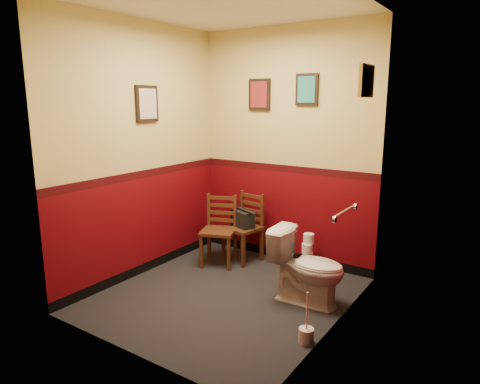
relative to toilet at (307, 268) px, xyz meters
The scene contains 17 objects.
floor 0.86m from the toilet, 156.42° to the right, with size 2.20×2.40×0.00m, color black.
ceiling 2.48m from the toilet, 156.42° to the right, with size 2.20×2.40×0.00m, color silver.
wall_back 1.52m from the toilet, 129.10° to the left, with size 2.20×2.70×0.00m, color #53050C.
wall_front 1.95m from the toilet, 115.43° to the right, with size 2.20×2.70×0.00m, color #53050C.
wall_left 2.10m from the toilet, behind, with size 2.40×2.70×0.00m, color #53050C.
wall_right 1.12m from the toilet, 39.58° to the right, with size 2.40×2.70×0.00m, color #53050C.
grab_bar 0.70m from the toilet, 10.41° to the right, with size 0.05×0.56×0.06m.
framed_print_back_a 2.11m from the toilet, 141.04° to the left, with size 0.28×0.04×0.36m.
framed_print_back_b 1.92m from the toilet, 118.51° to the left, with size 0.26×0.04×0.34m.
framed_print_left 2.35m from the toilet, behind, with size 0.04×0.30×0.38m.
framed_print_right 1.76m from the toilet, 38.49° to the left, with size 0.04×0.34×0.28m.
toilet is the anchor object (origin of this frame).
toilet_brush 0.76m from the toilet, 65.12° to the right, with size 0.12×0.12×0.43m.
chair_left 1.33m from the toilet, 164.99° to the left, with size 0.49×0.49×0.80m.
chair_right 1.25m from the toilet, 151.24° to the left, with size 0.44×0.44×0.81m.
handbag 1.25m from the toilet, 152.83° to the left, with size 0.34×0.26×0.22m.
tp_stack 0.79m from the toilet, 114.32° to the left, with size 0.25×0.15×0.43m.
Camera 1 is at (2.29, -3.18, 1.89)m, focal length 32.00 mm.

